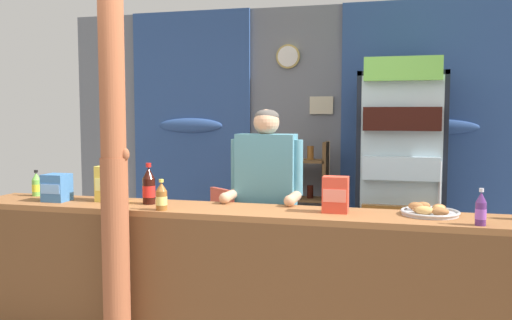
{
  "coord_description": "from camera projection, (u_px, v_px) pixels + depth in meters",
  "views": [
    {
      "loc": [
        0.95,
        -2.95,
        1.56
      ],
      "look_at": [
        -0.07,
        0.86,
        1.22
      ],
      "focal_mm": 38.47,
      "sensor_mm": 36.0,
      "label": 1
    }
  ],
  "objects": [
    {
      "name": "bottle_shelf_rack",
      "position": [
        304.0,
        203.0,
        5.48
      ],
      "size": [
        0.48,
        0.28,
        1.28
      ],
      "color": "brown",
      "rests_on": "ground"
    },
    {
      "name": "shopkeeper",
      "position": [
        266.0,
        189.0,
        4.04
      ],
      "size": [
        0.54,
        0.42,
        1.59
      ],
      "color": "#28282D",
      "rests_on": "ground"
    },
    {
      "name": "soda_bottle_iced_tea",
      "position": [
        161.0,
        197.0,
        3.59
      ],
      "size": [
        0.08,
        0.08,
        0.2
      ],
      "color": "brown",
      "rests_on": "stall_counter"
    },
    {
      "name": "drink_fridge",
      "position": [
        401.0,
        163.0,
        4.94
      ],
      "size": [
        0.76,
        0.75,
        2.03
      ],
      "color": "black",
      "rests_on": "ground"
    },
    {
      "name": "snack_box_crackers",
      "position": [
        335.0,
        195.0,
        3.5
      ],
      "size": [
        0.16,
        0.12,
        0.23
      ],
      "color": "#E5422D",
      "rests_on": "stall_counter"
    },
    {
      "name": "snack_box_instant_noodle",
      "position": [
        111.0,
        184.0,
        3.95
      ],
      "size": [
        0.19,
        0.15,
        0.26
      ],
      "color": "#EAD14C",
      "rests_on": "stall_counter"
    },
    {
      "name": "plastic_lawn_chair",
      "position": [
        213.0,
        230.0,
        5.02
      ],
      "size": [
        0.62,
        0.62,
        0.86
      ],
      "color": "#E5563D",
      "rests_on": "ground"
    },
    {
      "name": "soda_bottle_cola",
      "position": [
        149.0,
        187.0,
        3.83
      ],
      "size": [
        0.09,
        0.09,
        0.29
      ],
      "color": "black",
      "rests_on": "stall_counter"
    },
    {
      "name": "snack_box_biscuit",
      "position": [
        57.0,
        188.0,
        3.96
      ],
      "size": [
        0.17,
        0.16,
        0.2
      ],
      "color": "#3D75B7",
      "rests_on": "stall_counter"
    },
    {
      "name": "soda_bottle_lime_soda",
      "position": [
        36.0,
        185.0,
        4.21
      ],
      "size": [
        0.07,
        0.07,
        0.2
      ],
      "color": "#75C64C",
      "rests_on": "stall_counter"
    },
    {
      "name": "pastry_tray",
      "position": [
        429.0,
        211.0,
        3.42
      ],
      "size": [
        0.36,
        0.36,
        0.07
      ],
      "color": "#BCBCC1",
      "rests_on": "stall_counter"
    },
    {
      "name": "back_wall_curtained",
      "position": [
        309.0,
        133.0,
        5.72
      ],
      "size": [
        5.32,
        0.22,
        2.65
      ],
      "color": "slate",
      "rests_on": "ground"
    },
    {
      "name": "stall_counter",
      "position": [
        237.0,
        266.0,
        3.56
      ],
      "size": [
        3.93,
        0.49,
        0.93
      ],
      "color": "#935B33",
      "rests_on": "ground"
    },
    {
      "name": "soda_bottle_grape_soda",
      "position": [
        481.0,
        210.0,
        3.1
      ],
      "size": [
        0.06,
        0.06,
        0.21
      ],
      "color": "#56286B",
      "rests_on": "stall_counter"
    },
    {
      "name": "timber_post",
      "position": [
        114.0,
        166.0,
        3.44
      ],
      "size": [
        0.19,
        0.17,
        2.57
      ],
      "color": "#995133",
      "rests_on": "ground"
    },
    {
      "name": "ground_plane",
      "position": [
        271.0,
        315.0,
        4.25
      ],
      "size": [
        7.07,
        7.07,
        0.0
      ],
      "primitive_type": "plane",
      "color": "gray"
    }
  ]
}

